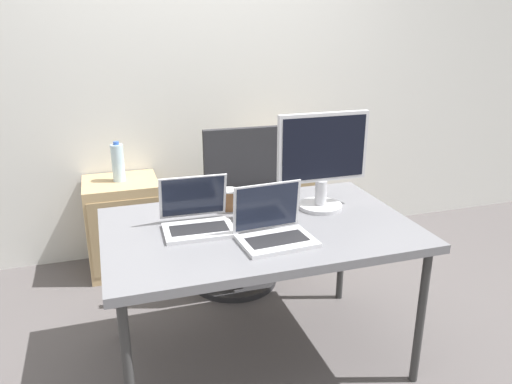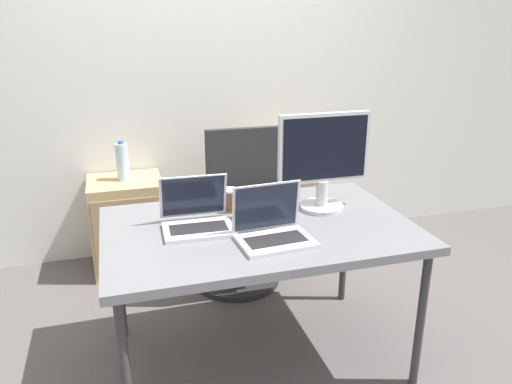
% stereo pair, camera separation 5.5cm
% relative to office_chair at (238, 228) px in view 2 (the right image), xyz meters
% --- Properties ---
extents(ground_plane, '(14.00, 14.00, 0.00)m').
position_rel_office_chair_xyz_m(ground_plane, '(-0.08, -0.72, -0.41)').
color(ground_plane, '#514C4C').
extents(wall_back, '(10.00, 0.05, 2.60)m').
position_rel_office_chair_xyz_m(wall_back, '(-0.08, 0.73, 0.89)').
color(wall_back, silver).
rests_on(wall_back, ground_plane).
extents(desk, '(1.43, 0.91, 0.73)m').
position_rel_office_chair_xyz_m(desk, '(-0.08, -0.72, 0.28)').
color(desk, slate).
rests_on(desk, ground_plane).
extents(office_chair, '(0.56, 0.57, 1.08)m').
position_rel_office_chair_xyz_m(office_chair, '(0.00, 0.00, 0.00)').
color(office_chair, '#232326').
rests_on(office_chair, ground_plane).
extents(cabinet_left, '(0.48, 0.43, 0.63)m').
position_rel_office_chair_xyz_m(cabinet_left, '(-0.65, 0.48, -0.09)').
color(cabinet_left, tan).
rests_on(cabinet_left, ground_plane).
extents(cabinet_right, '(0.48, 0.43, 0.63)m').
position_rel_office_chair_xyz_m(cabinet_right, '(0.46, 0.48, -0.09)').
color(cabinet_right, tan).
rests_on(cabinet_right, ground_plane).
extents(water_bottle, '(0.08, 0.08, 0.26)m').
position_rel_office_chair_xyz_m(water_bottle, '(-0.65, 0.48, 0.35)').
color(water_bottle, silver).
rests_on(water_bottle, cabinet_left).
extents(laptop_left, '(0.32, 0.29, 0.23)m').
position_rel_office_chair_xyz_m(laptop_left, '(-0.36, -0.67, 0.38)').
color(laptop_left, silver).
rests_on(laptop_left, desk).
extents(laptop_right, '(0.33, 0.26, 0.24)m').
position_rel_office_chair_xyz_m(laptop_right, '(-0.07, -0.89, 0.38)').
color(laptop_right, silver).
rests_on(laptop_right, desk).
extents(monitor, '(0.47, 0.22, 0.49)m').
position_rel_office_chair_xyz_m(monitor, '(0.28, -0.60, 0.58)').
color(monitor, '#B7B7BC').
rests_on(monitor, desk).
extents(mouse, '(0.05, 0.07, 0.03)m').
position_rel_office_chair_xyz_m(mouse, '(-0.01, -0.70, 0.34)').
color(mouse, silver).
rests_on(mouse, desk).
extents(coffee_cup_white, '(0.08, 0.08, 0.11)m').
position_rel_office_chair_xyz_m(coffee_cup_white, '(-0.13, -0.64, 0.38)').
color(coffee_cup_white, white).
rests_on(coffee_cup_white, desk).
extents(coffee_cup_brown, '(0.09, 0.09, 0.11)m').
position_rel_office_chair_xyz_m(coffee_cup_brown, '(-0.16, -0.48, 0.38)').
color(coffee_cup_brown, brown).
rests_on(coffee_cup_brown, desk).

